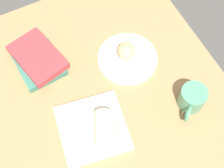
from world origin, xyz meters
The scene contains 8 objects.
dining_table centered at (0.00, 0.00, 2.00)cm, with size 110.00×90.00×4.00cm, color #9E754C.
round_plate centered at (-11.87, 14.53, 4.70)cm, with size 23.34×23.34×1.40cm, color silver.
scone_pastry centered at (-13.41, 14.65, 8.16)cm, with size 7.44×6.83×5.52cm, color #D7B571.
square_plate centered at (7.81, -9.69, 4.80)cm, with size 23.05×23.05×1.60cm, color silver.
sauce_cup centered at (4.31, -13.52, 6.74)cm, with size 5.35×5.35×2.10cm.
breakfast_wrap centered at (10.62, -6.63, 8.82)cm, with size 6.44×6.44×11.21cm, color beige.
book_stack centered at (-24.99, -16.99, 7.11)cm, with size 24.43×18.93×6.05cm.
coffee_mug centered at (14.84, 26.13, 8.51)cm, with size 11.61×11.99×8.80cm.
Camera 1 is at (43.53, -20.05, 113.70)cm, focal length 52.00 mm.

